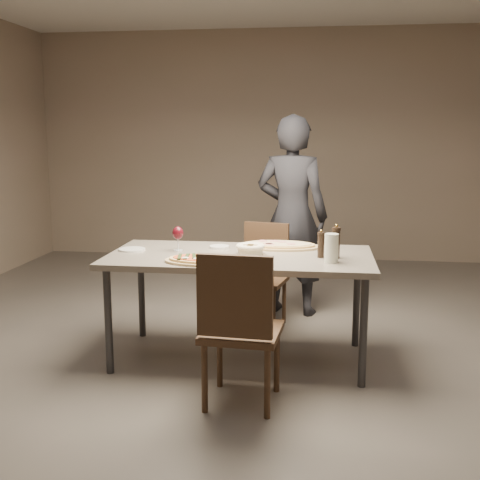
# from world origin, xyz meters

# --- Properties ---
(room) EXTENTS (7.00, 7.00, 7.00)m
(room) POSITION_xyz_m (0.00, 0.00, 1.40)
(room) COLOR #5F5852
(room) RESTS_ON ground
(dining_table) EXTENTS (1.80, 0.90, 0.75)m
(dining_table) POSITION_xyz_m (0.00, 0.00, 0.69)
(dining_table) COLOR slate
(dining_table) RESTS_ON ground
(zucchini_pizza) EXTENTS (0.56, 0.31, 0.05)m
(zucchini_pizza) POSITION_xyz_m (-0.17, -0.28, 0.77)
(zucchini_pizza) COLOR tan
(zucchini_pizza) RESTS_ON dining_table
(ham_pizza) EXTENTS (0.58, 0.32, 0.04)m
(ham_pizza) POSITION_xyz_m (0.25, 0.28, 0.77)
(ham_pizza) COLOR tan
(ham_pizza) RESTS_ON dining_table
(bread_basket) EXTENTS (0.20, 0.20, 0.07)m
(bread_basket) POSITION_xyz_m (0.07, 0.01, 0.79)
(bread_basket) COLOR beige
(bread_basket) RESTS_ON dining_table
(oil_dish) EXTENTS (0.14, 0.14, 0.02)m
(oil_dish) POSITION_xyz_m (-0.18, 0.21, 0.76)
(oil_dish) COLOR white
(oil_dish) RESTS_ON dining_table
(pepper_mill_left) EXTENTS (0.05, 0.05, 0.19)m
(pepper_mill_left) POSITION_xyz_m (0.55, -0.03, 0.84)
(pepper_mill_left) COLOR black
(pepper_mill_left) RESTS_ON dining_table
(pepper_mill_right) EXTENTS (0.06, 0.06, 0.23)m
(pepper_mill_right) POSITION_xyz_m (0.65, -0.03, 0.86)
(pepper_mill_right) COLOR black
(pepper_mill_right) RESTS_ON dining_table
(carafe) EXTENTS (0.09, 0.09, 0.19)m
(carafe) POSITION_xyz_m (0.61, -0.17, 0.84)
(carafe) COLOR silver
(carafe) RESTS_ON dining_table
(wine_glass) EXTENTS (0.08, 0.08, 0.17)m
(wine_glass) POSITION_xyz_m (-0.45, 0.07, 0.87)
(wine_glass) COLOR silver
(wine_glass) RESTS_ON dining_table
(side_plate) EXTENTS (0.18, 0.18, 0.01)m
(side_plate) POSITION_xyz_m (-0.78, 0.04, 0.76)
(side_plate) COLOR white
(side_plate) RESTS_ON dining_table
(chair_near) EXTENTS (0.47, 0.47, 0.93)m
(chair_near) POSITION_xyz_m (0.10, -0.77, 0.52)
(chair_near) COLOR #3E291A
(chair_near) RESTS_ON ground
(chair_far) EXTENTS (0.47, 0.47, 0.84)m
(chair_far) POSITION_xyz_m (0.08, 0.79, 0.47)
(chair_far) COLOR #3E291A
(chair_far) RESTS_ON ground
(diner) EXTENTS (0.71, 0.55, 1.72)m
(diner) POSITION_xyz_m (0.30, 1.16, 0.86)
(diner) COLOR black
(diner) RESTS_ON ground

